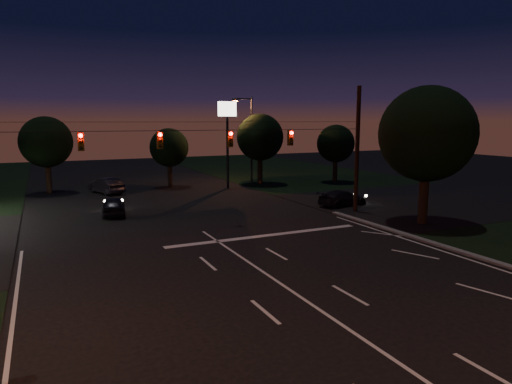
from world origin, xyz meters
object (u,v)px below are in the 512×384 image
car_oncoming_a (114,206)px  car_oncoming_b (106,186)px  tree_right_near (425,135)px  car_cross (343,198)px  utility_pole_right (355,212)px

car_oncoming_a → car_oncoming_b: car_oncoming_b is taller
tree_right_near → car_cross: bearing=97.9°
utility_pole_right → car_oncoming_b: size_ratio=2.05×
tree_right_near → car_oncoming_b: 27.74m
car_oncoming_b → car_cross: (15.83, -14.35, -0.11)m
car_oncoming_a → car_oncoming_b: size_ratio=0.88×
tree_right_near → car_oncoming_a: 21.42m
utility_pole_right → car_cross: 2.45m
utility_pole_right → car_oncoming_a: bearing=158.9°
car_oncoming_a → car_cross: 17.11m
tree_right_near → car_cross: tree_right_near is taller
car_oncoming_a → tree_right_near: bearing=156.1°
utility_pole_right → tree_right_near: size_ratio=1.03×
utility_pole_right → car_cross: (0.54, 2.31, 0.61)m
car_cross → utility_pole_right: bearing=157.3°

